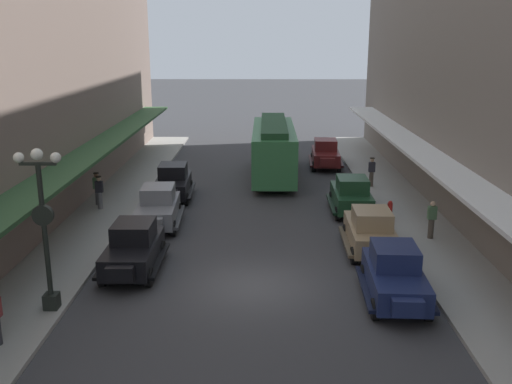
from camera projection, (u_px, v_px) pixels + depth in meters
ground_plane at (254, 286)px, 20.25m from camera, size 200.00×200.00×0.00m
sidewalk_left at (42, 283)px, 20.29m from camera, size 3.00×60.00×0.15m
sidewalk_right at (468, 285)px, 20.16m from camera, size 3.00×60.00×0.15m
parked_car_0 at (370, 230)px, 23.23m from camera, size 2.23×4.29×1.84m
parked_car_1 at (326, 153)px, 38.36m from camera, size 2.31×4.32×1.84m
parked_car_2 at (395, 274)px, 18.94m from camera, size 2.30×4.32×1.84m
parked_car_3 at (133, 247)px, 21.33m from camera, size 2.14×4.26×1.84m
parked_car_4 at (351, 194)px, 28.45m from camera, size 2.20×4.28×1.84m
parked_car_5 at (173, 181)px, 30.94m from camera, size 2.26×4.30×1.84m
parked_car_6 at (158, 206)px, 26.43m from camera, size 2.30×4.32×1.84m
streetcar at (274, 147)px, 35.29m from camera, size 2.59×9.62×3.46m
lamp_post_with_clock at (44, 223)px, 17.52m from camera, size 1.42×0.44×5.16m
fire_hydrant at (390, 209)px, 27.31m from camera, size 0.24×0.24×0.82m
pedestrian_0 at (97, 188)px, 29.27m from camera, size 0.36×0.28×1.67m
pedestrian_2 at (372, 172)px, 32.86m from camera, size 0.36×0.28×1.67m
pedestrian_3 at (432, 219)px, 24.39m from camera, size 0.36×0.24×1.64m
pedestrian_4 at (99, 192)px, 28.57m from camera, size 0.36×0.28×1.67m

